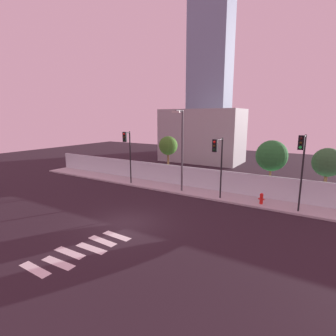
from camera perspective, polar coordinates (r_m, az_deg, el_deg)
name	(u,v)px	position (r m, az deg, el deg)	size (l,w,h in m)	color
ground_plane	(125,223)	(16.50, -9.38, -11.98)	(80.00, 80.00, 0.00)	black
sidewalk	(187,191)	(22.91, 4.19, -5.01)	(36.00, 2.40, 0.15)	#B1B1B1
perimeter_wall	(194,177)	(23.78, 5.66, -2.00)	(36.00, 0.18, 1.80)	silver
crosswalk_marking	(81,251)	(13.98, -18.60, -16.89)	(2.61, 4.73, 0.01)	silver
traffic_light_left	(302,158)	(18.63, 27.38, 2.05)	(0.39, 1.23, 5.19)	black
traffic_light_center	(218,156)	(19.48, 10.96, 2.67)	(0.34, 1.86, 4.75)	black
traffic_light_right	(127,147)	(24.39, -8.95, 4.70)	(0.45, 1.21, 4.98)	black
street_lamp_curbside	(181,145)	(21.62, 2.95, 5.16)	(0.74, 1.94, 6.84)	#4C4C51
fire_hydrant	(261,198)	(20.33, 19.90, -6.26)	(0.44, 0.26, 0.82)	red
roadside_tree_leftmost	(168,146)	(26.02, 0.04, 4.88)	(1.89, 1.89, 4.58)	brown
roadside_tree_midleft	(272,156)	(22.55, 21.88, 2.51)	(2.50, 2.50, 4.63)	brown
roadside_tree_midright	(328,163)	(22.28, 31.73, 1.00)	(2.12, 2.12, 4.25)	brown
low_building_distant	(202,136)	(38.31, 7.44, 7.07)	(11.54, 6.00, 7.56)	#A0A0A0
tower_on_skyline	(210,63)	(51.76, 9.28, 21.82)	(7.38, 5.00, 32.29)	gray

